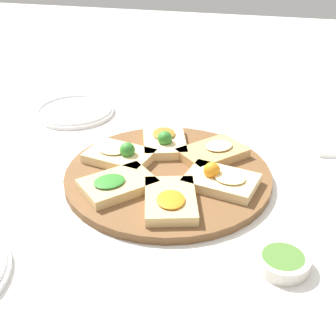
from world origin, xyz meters
name	(u,v)px	position (x,y,z in m)	size (l,w,h in m)	color
ground_plane	(168,179)	(0.00, 0.00, 0.00)	(3.00, 3.00, 0.00)	silver
serving_board	(168,176)	(0.00, 0.00, 0.01)	(0.42, 0.42, 0.02)	brown
focaccia_slice_0	(120,155)	(0.03, 0.11, 0.03)	(0.12, 0.15, 0.04)	#E5C689
focaccia_slice_1	(117,184)	(-0.08, 0.08, 0.03)	(0.16, 0.16, 0.03)	#DBB775
focaccia_slice_2	(170,200)	(-0.11, -0.03, 0.03)	(0.15, 0.12, 0.03)	#DBB775
focaccia_slice_3	(221,180)	(-0.03, -0.11, 0.03)	(0.12, 0.15, 0.04)	#E5C689
focaccia_slice_4	(213,152)	(0.08, -0.08, 0.03)	(0.16, 0.16, 0.03)	tan
focaccia_slice_5	(164,141)	(0.11, 0.03, 0.03)	(0.15, 0.13, 0.04)	#E5C689
plate_right	(75,111)	(0.26, 0.31, 0.01)	(0.20, 0.20, 0.02)	white
dipping_bowl	(283,261)	(-0.21, -0.23, 0.01)	(0.08, 0.08, 0.02)	silver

